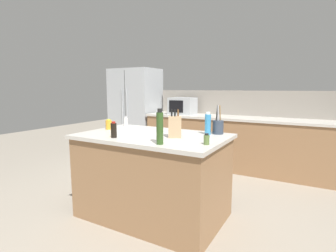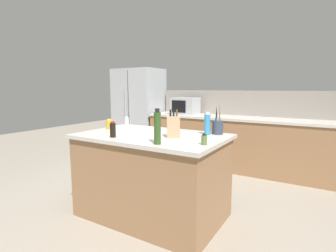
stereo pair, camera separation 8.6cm
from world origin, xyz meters
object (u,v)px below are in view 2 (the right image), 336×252
object	(u,v)px
utensil_crock	(218,127)
honey_jar	(109,124)
dish_soap_bottle	(207,124)
soy_sauce_bottle	(113,130)
olive_oil_bottle	(157,128)
knife_block	(174,127)
refrigerator	(139,112)
spice_jar_oregano	(204,140)
microwave	(185,106)
salt_shaker	(127,121)

from	to	relation	value
utensil_crock	honey_jar	xyz separation A→B (m)	(-1.28, -0.36, -0.02)
dish_soap_bottle	soy_sauce_bottle	bearing A→B (deg)	-140.44
honey_jar	olive_oil_bottle	bearing A→B (deg)	-23.14
knife_block	refrigerator	bearing A→B (deg)	106.46
honey_jar	dish_soap_bottle	bearing A→B (deg)	12.25
olive_oil_bottle	spice_jar_oregano	bearing A→B (deg)	27.65
honey_jar	dish_soap_bottle	size ratio (longest dim) A/B	0.50
soy_sauce_bottle	olive_oil_bottle	distance (m)	0.59
microwave	honey_jar	size ratio (longest dim) A/B	3.77
knife_block	spice_jar_oregano	size ratio (longest dim) A/B	2.86
refrigerator	olive_oil_bottle	xyz separation A→B (m)	(2.23, -2.64, 0.17)
refrigerator	salt_shaker	bearing A→B (deg)	-56.70
knife_block	honey_jar	world-z (taller)	knife_block
refrigerator	honey_jar	bearing A→B (deg)	-60.85
refrigerator	spice_jar_oregano	size ratio (longest dim) A/B	18.22
dish_soap_bottle	olive_oil_bottle	size ratio (longest dim) A/B	0.77
soy_sauce_bottle	honey_jar	bearing A→B (deg)	137.35
refrigerator	knife_block	distance (m)	3.17
microwave	salt_shaker	distance (m)	1.83
honey_jar	olive_oil_bottle	distance (m)	1.09
dish_soap_bottle	refrigerator	bearing A→B (deg)	141.21
honey_jar	soy_sauce_bottle	distance (m)	0.57
knife_block	utensil_crock	size ratio (longest dim) A/B	0.91
soy_sauce_bottle	knife_block	bearing A→B (deg)	29.60
dish_soap_bottle	spice_jar_oregano	size ratio (longest dim) A/B	2.45
olive_oil_bottle	utensil_crock	bearing A→B (deg)	70.29
honey_jar	olive_oil_bottle	xyz separation A→B (m)	(1.00, -0.43, 0.09)
refrigerator	honey_jar	size ratio (longest dim) A/B	14.73
honey_jar	soy_sauce_bottle	bearing A→B (deg)	-42.65
knife_block	salt_shaker	world-z (taller)	knife_block
dish_soap_bottle	utensil_crock	bearing A→B (deg)	48.77
microwave	honey_jar	distance (m)	2.16
refrigerator	dish_soap_bottle	size ratio (longest dim) A/B	7.43
microwave	dish_soap_bottle	distance (m)	2.28
microwave	dish_soap_bottle	size ratio (longest dim) A/B	1.90
microwave	honey_jar	world-z (taller)	microwave
refrigerator	soy_sauce_bottle	xyz separation A→B (m)	(1.65, -2.59, 0.09)
salt_shaker	spice_jar_oregano	world-z (taller)	salt_shaker
spice_jar_oregano	olive_oil_bottle	bearing A→B (deg)	-152.35
dish_soap_bottle	salt_shaker	distance (m)	1.19
honey_jar	spice_jar_oregano	xyz separation A→B (m)	(1.37, -0.23, -0.01)
microwave	salt_shaker	xyz separation A→B (m)	(0.06, -1.83, -0.10)
honey_jar	soy_sauce_bottle	xyz separation A→B (m)	(0.42, -0.38, 0.02)
honey_jar	soy_sauce_bottle	world-z (taller)	soy_sauce_bottle
knife_block	olive_oil_bottle	bearing A→B (deg)	-111.73
honey_jar	salt_shaker	size ratio (longest dim) A/B	0.96
refrigerator	knife_block	xyz separation A→B (m)	(2.20, -2.28, 0.13)
honey_jar	spice_jar_oregano	distance (m)	1.39
salt_shaker	olive_oil_bottle	size ratio (longest dim) A/B	0.40
dish_soap_bottle	soy_sauce_bottle	size ratio (longest dim) A/B	1.49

